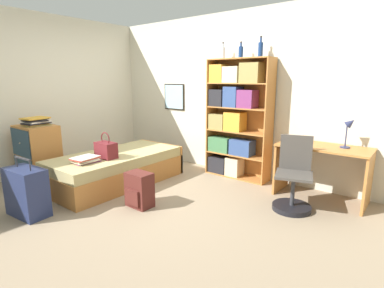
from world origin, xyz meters
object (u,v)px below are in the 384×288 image
at_px(bottle_brown, 241,52).
at_px(handbag, 106,150).
at_px(bed, 118,168).
at_px(desk, 322,163).
at_px(backpack, 139,190).
at_px(desk_lamp, 349,128).
at_px(bottle_green, 223,53).
at_px(dresser, 38,154).
at_px(desk_chair, 293,186).
at_px(book_stack_on_bed, 86,160).
at_px(bookcase, 233,118).
at_px(bottle_clear, 261,49).
at_px(magazine_pile_on_dresser, 36,122).
at_px(suitcase, 27,192).

bearing_deg(bottle_brown, handbag, -125.68).
bearing_deg(bed, desk, 25.61).
height_order(bottle_brown, backpack, bottle_brown).
bearing_deg(desk_lamp, bottle_green, 177.75).
distance_m(dresser, desk_chair, 3.70).
bearing_deg(dresser, bottle_green, 47.80).
bearing_deg(dresser, book_stack_on_bed, 8.09).
relative_size(bookcase, bottle_green, 7.38).
bearing_deg(bottle_clear, backpack, -110.21).
bearing_deg(dresser, bottle_brown, 43.15).
distance_m(handbag, dresser, 1.17).
height_order(bookcase, bottle_clear, bottle_clear).
bearing_deg(bottle_green, dresser, -132.20).
xyz_separation_m(book_stack_on_bed, bookcase, (1.11, 1.95, 0.45)).
relative_size(handbag, magazine_pile_on_dresser, 0.98).
height_order(desk, desk_lamp, desk_lamp).
bearing_deg(bottle_brown, bed, -133.05).
xyz_separation_m(bed, handbag, (0.11, -0.26, 0.35)).
bearing_deg(desk_chair, bottle_brown, 150.25).
bearing_deg(bottle_brown, suitcase, -113.44).
bearing_deg(bookcase, dresser, -135.76).
height_order(bottle_green, bottle_brown, bottle_green).
relative_size(handbag, desk_lamp, 0.95).
height_order(dresser, desk_chair, desk_chair).
xyz_separation_m(dresser, bookcase, (2.16, 2.10, 0.51)).
distance_m(book_stack_on_bed, desk_lamp, 3.41).
xyz_separation_m(magazine_pile_on_dresser, backpack, (1.84, 0.33, -0.73)).
bearing_deg(bookcase, backpack, -98.66).
xyz_separation_m(book_stack_on_bed, bottle_green, (0.88, 1.97, 1.46)).
distance_m(desk_lamp, desk_chair, 1.01).
bearing_deg(book_stack_on_bed, handbag, 86.71).
distance_m(suitcase, bottle_brown, 3.43).
bearing_deg(desk, handbag, -148.82).
distance_m(suitcase, desk_chair, 3.14).
bearing_deg(handbag, backpack, -9.24).
relative_size(bookcase, desk_lamp, 4.73).
xyz_separation_m(suitcase, backpack, (0.83, 0.97, -0.07)).
height_order(bookcase, bottle_green, bottle_green).
bearing_deg(bed, handbag, -67.44).
bearing_deg(bookcase, magazine_pile_on_dresser, -135.15).
bearing_deg(suitcase, bottle_clear, 61.68).
distance_m(bookcase, backpack, 1.94).
bearing_deg(suitcase, bottle_green, 72.57).
height_order(bed, desk_chair, desk_chair).
xyz_separation_m(bed, magazine_pile_on_dresser, (-0.91, -0.73, 0.72)).
height_order(book_stack_on_bed, bottle_green, bottle_green).
bearing_deg(bottle_brown, magazine_pile_on_dresser, -136.27).
bearing_deg(book_stack_on_bed, magazine_pile_on_dresser, -171.58).
xyz_separation_m(handbag, desk, (2.51, 1.52, -0.08)).
relative_size(handbag, desk, 0.33).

